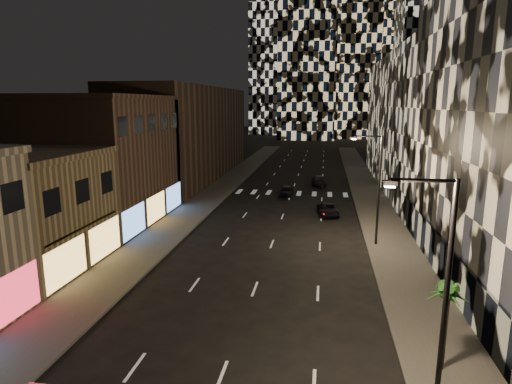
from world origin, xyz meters
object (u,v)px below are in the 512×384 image
(streetlight_near, at_px, (440,283))
(streetlight_far, at_px, (376,182))
(palm_tree, at_px, (447,298))
(car_dark_oncoming, at_px, (319,180))
(car_dark_rightlane, at_px, (328,210))
(car_dark_midlane, at_px, (286,191))

(streetlight_near, bearing_deg, streetlight_far, 90.00)
(palm_tree, bearing_deg, car_dark_oncoming, 97.85)
(streetlight_far, height_order, car_dark_oncoming, streetlight_far)
(car_dark_rightlane, bearing_deg, palm_tree, -87.25)
(streetlight_near, relative_size, palm_tree, 2.23)
(car_dark_rightlane, xyz_separation_m, palm_tree, (4.78, -26.37, 2.88))
(car_dark_midlane, distance_m, palm_tree, 36.88)
(streetlight_near, distance_m, car_dark_rightlane, 29.84)
(car_dark_midlane, relative_size, palm_tree, 0.93)
(streetlight_far, height_order, car_dark_midlane, streetlight_far)
(car_dark_midlane, distance_m, car_dark_rightlane, 10.41)
(streetlight_far, bearing_deg, palm_tree, -86.21)
(car_dark_midlane, xyz_separation_m, car_dark_oncoming, (4.00, 8.08, 0.07))
(car_dark_rightlane, height_order, palm_tree, palm_tree)
(car_dark_midlane, height_order, palm_tree, palm_tree)
(car_dark_rightlane, distance_m, palm_tree, 26.95)
(streetlight_far, xyz_separation_m, palm_tree, (1.14, -17.14, -1.87))
(car_dark_oncoming, bearing_deg, car_dark_midlane, 59.47)
(car_dark_midlane, height_order, car_dark_oncoming, car_dark_oncoming)
(car_dark_midlane, bearing_deg, palm_tree, -71.70)
(car_dark_oncoming, distance_m, palm_tree, 43.96)
(streetlight_near, relative_size, car_dark_midlane, 2.40)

